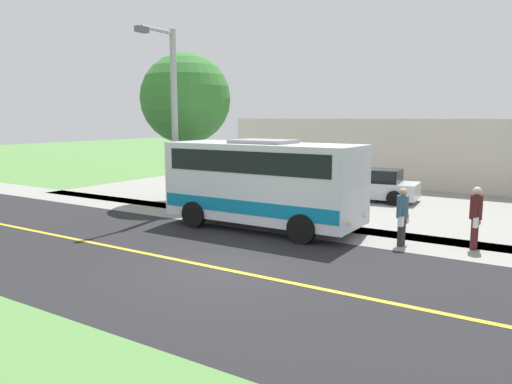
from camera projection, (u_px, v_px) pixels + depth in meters
name	position (u px, v px, depth m)	size (l,w,h in m)	color
ground_plane	(221.00, 269.00, 12.16)	(120.00, 120.00, 0.00)	#548442
road_surface	(221.00, 269.00, 12.16)	(8.00, 100.00, 0.01)	black
sidewalk	(312.00, 229.00, 16.50)	(2.40, 100.00, 0.01)	gray
parking_lot_surface	(448.00, 206.00, 20.94)	(14.00, 36.00, 0.01)	gray
road_centre_line	(221.00, 269.00, 12.16)	(0.16, 100.00, 0.00)	gold
shuttle_bus_front	(263.00, 180.00, 16.45)	(2.63, 6.79, 3.01)	silver
pedestrian_with_bags	(476.00, 216.00, 13.87)	(0.72, 0.34, 1.81)	#4C1919
pedestrian_waiting	(402.00, 215.00, 14.26)	(0.72, 0.34, 1.71)	#262628
street_light_pole	(172.00, 113.00, 18.72)	(1.97, 0.24, 7.05)	#9E9EA3
parked_car_near	(369.00, 185.00, 22.27)	(2.31, 4.54, 1.45)	silver
tree_curbside	(186.00, 99.00, 21.52)	(3.98, 3.98, 6.57)	brown
commercial_building	(431.00, 149.00, 29.68)	(10.00, 21.72, 3.71)	beige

